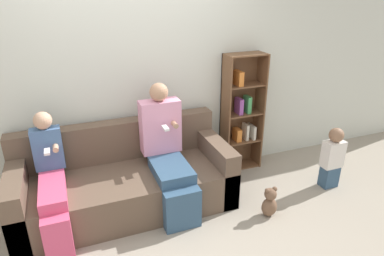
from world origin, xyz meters
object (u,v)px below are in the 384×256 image
Objects in this scene: adult_seated at (167,149)px; toddler_standing at (332,157)px; teddy_bear at (270,203)px; couch at (125,182)px; bookshelf at (241,112)px; child_seated at (51,180)px.

toddler_standing is at bearing -11.66° from adult_seated.
couch is at bearing 152.01° from teddy_bear.
teddy_bear is at bearing -34.47° from adult_seated.
bookshelf is at bearing 22.00° from adult_seated.
bookshelf is at bearing 132.13° from toddler_standing.
adult_seated is at bearing 145.53° from teddy_bear.
couch is 0.75m from child_seated.
teddy_bear is at bearing -166.68° from toddler_standing.
couch is 2.96× the size of toddler_standing.
adult_seated is at bearing 2.49° from child_seated.
teddy_bear is (1.32, -0.70, -0.13)m from couch.
teddy_bear is (-0.21, -1.05, -0.58)m from bookshelf.
couch is 1.63m from bookshelf.
child_seated is 2.12m from teddy_bear.
couch is 6.56× the size of teddy_bear.
adult_seated reaches higher than child_seated.
child_seated is 0.76× the size of bookshelf.
child_seated is 2.28m from bookshelf.
child_seated is 2.99m from toddler_standing.
bookshelf is (2.22, 0.49, 0.19)m from child_seated.
child_seated is at bearing -168.38° from couch.
toddler_standing is 2.21× the size of teddy_bear.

